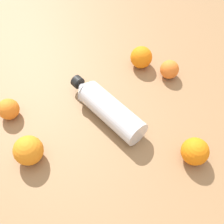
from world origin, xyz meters
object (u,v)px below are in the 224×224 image
object	(u,v)px
water_bottle	(107,107)
orange_2	(28,150)
orange_4	(169,69)
orange_1	(9,109)
orange_0	(141,57)
orange_3	(195,151)

from	to	relation	value
water_bottle	orange_2	size ratio (longest dim) A/B	3.58
water_bottle	orange_2	bearing A→B (deg)	82.80
orange_4	orange_1	bearing A→B (deg)	162.05
orange_1	orange_4	bearing A→B (deg)	-17.95
orange_1	orange_4	xyz separation A→B (m)	(0.51, -0.17, -0.00)
water_bottle	orange_0	xyz separation A→B (m)	(0.23, 0.11, -0.00)
orange_4	water_bottle	bearing A→B (deg)	-178.12
water_bottle	orange_3	world-z (taller)	water_bottle
water_bottle	orange_1	distance (m)	0.30
orange_0	orange_2	world-z (taller)	orange_2
orange_2	orange_3	xyz separation A→B (m)	(0.36, -0.27, -0.00)
water_bottle	orange_2	world-z (taller)	orange_2
orange_1	orange_3	size ratio (longest dim) A/B	0.85
orange_4	orange_3	bearing A→B (deg)	-121.35
water_bottle	orange_3	distance (m)	0.28
orange_0	orange_3	world-z (taller)	same
orange_1	orange_3	bearing A→B (deg)	-51.72
orange_0	orange_2	distance (m)	0.49
orange_2	orange_3	distance (m)	0.45
orange_1	orange_3	distance (m)	0.56
orange_3	orange_4	distance (m)	0.32
orange_0	orange_4	xyz separation A→B (m)	(0.04, -0.10, -0.01)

